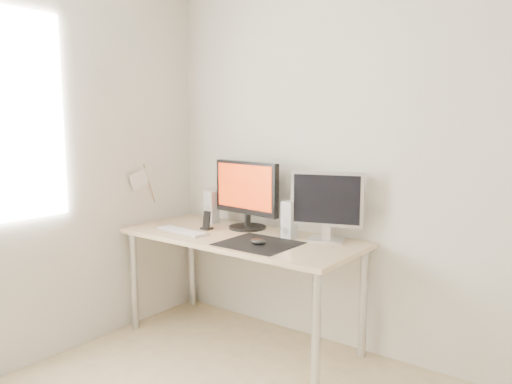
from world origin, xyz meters
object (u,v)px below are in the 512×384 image
Objects in this scene: main_monitor at (246,192)px; speaker_left at (211,207)px; keyboard at (182,231)px; mouse at (258,242)px; second_monitor at (327,203)px; speaker_right at (289,220)px; phone_dock at (207,224)px; desk at (241,247)px.

speaker_left is at bearing 179.93° from main_monitor.
main_monitor is 0.51m from keyboard.
keyboard is (-0.62, -0.03, -0.02)m from mouse.
second_monitor is 0.27m from speaker_right.
mouse is at bearing -43.50° from main_monitor.
phone_dock is (-0.82, -0.20, -0.20)m from second_monitor.
speaker_left is at bearing 97.71° from keyboard.
speaker_right is (0.71, -0.05, 0.00)m from speaker_left.
keyboard is at bearing -177.69° from mouse.
main_monitor is at bearing 51.76° from keyboard.
main_monitor is at bearing -0.07° from speaker_left.
keyboard is at bearing -114.10° from phone_dock.
main_monitor is 0.62m from second_monitor.
desk is at bearing -23.31° from speaker_left.
mouse is 0.46× the size of speaker_right.
desk is 0.64m from second_monitor.
speaker_left is (-0.42, 0.18, 0.20)m from desk.
speaker_right reaches higher than keyboard.
mouse is 0.07× the size of desk.
second_monitor is at bearing 20.68° from desk.
mouse is 0.62m from keyboard.
keyboard is (-0.28, -0.35, -0.25)m from main_monitor.
mouse is 0.25× the size of second_monitor.
phone_dock is at bearing -137.58° from main_monitor.
speaker_right is 0.74m from keyboard.
speaker_right is (0.04, 0.27, 0.10)m from mouse.
phone_dock is (-0.55, 0.14, 0.02)m from mouse.
main_monitor reaches higher than desk.
phone_dock is at bearing -167.46° from speaker_right.
mouse is 0.29m from speaker_right.
main_monitor reaches higher than speaker_right.
second_monitor is at bearing 13.76° from phone_dock.
phone_dock is at bearing 165.49° from mouse.
desk is 2.90× the size of main_monitor.
main_monitor is at bearing 172.12° from speaker_right.
mouse is at bearing -128.61° from second_monitor.
speaker_right is at bearing -163.17° from second_monitor.
second_monitor is 3.43× the size of phone_dock.
keyboard is (0.05, -0.35, -0.11)m from speaker_left.
second_monitor reaches higher than desk.
desk is at bearing 0.78° from phone_dock.
desk is 0.39m from main_monitor.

